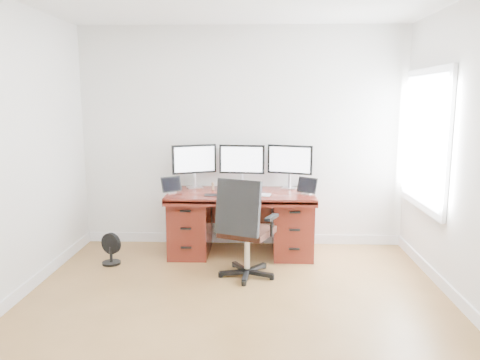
{
  "coord_description": "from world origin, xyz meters",
  "views": [
    {
      "loc": [
        0.2,
        -3.54,
        1.83
      ],
      "look_at": [
        0.0,
        1.5,
        0.95
      ],
      "focal_mm": 35.0,
      "sensor_mm": 36.0,
      "label": 1
    }
  ],
  "objects_px": {
    "office_chair": "(245,245)",
    "monitor_center": "(242,161)",
    "floor_fan": "(111,249)",
    "keyboard": "(241,195)",
    "desk": "(241,221)"
  },
  "relations": [
    {
      "from": "desk",
      "to": "monitor_center",
      "type": "height_order",
      "value": "monitor_center"
    },
    {
      "from": "office_chair",
      "to": "desk",
      "type": "bearing_deg",
      "value": 117.92
    },
    {
      "from": "office_chair",
      "to": "monitor_center",
      "type": "relative_size",
      "value": 1.91
    },
    {
      "from": "desk",
      "to": "office_chair",
      "type": "xyz_separation_m",
      "value": [
        0.07,
        -0.76,
        -0.06
      ]
    },
    {
      "from": "floor_fan",
      "to": "office_chair",
      "type": "bearing_deg",
      "value": 10.9
    },
    {
      "from": "office_chair",
      "to": "keyboard",
      "type": "height_order",
      "value": "office_chair"
    },
    {
      "from": "office_chair",
      "to": "floor_fan",
      "type": "xyz_separation_m",
      "value": [
        -1.51,
        0.33,
        -0.18
      ]
    },
    {
      "from": "desk",
      "to": "floor_fan",
      "type": "distance_m",
      "value": 1.52
    },
    {
      "from": "office_chair",
      "to": "monitor_center",
      "type": "bearing_deg",
      "value": 116.7
    },
    {
      "from": "desk",
      "to": "floor_fan",
      "type": "relative_size",
      "value": 4.82
    },
    {
      "from": "desk",
      "to": "keyboard",
      "type": "height_order",
      "value": "keyboard"
    },
    {
      "from": "floor_fan",
      "to": "keyboard",
      "type": "height_order",
      "value": "keyboard"
    },
    {
      "from": "desk",
      "to": "monitor_center",
      "type": "bearing_deg",
      "value": 90.04
    },
    {
      "from": "floor_fan",
      "to": "keyboard",
      "type": "distance_m",
      "value": 1.58
    },
    {
      "from": "desk",
      "to": "floor_fan",
      "type": "height_order",
      "value": "desk"
    }
  ]
}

